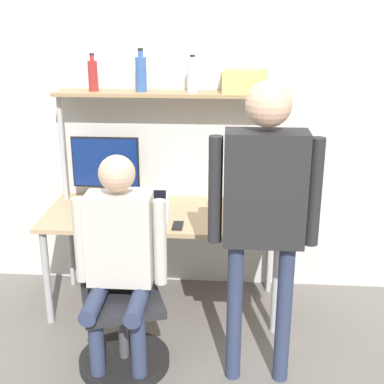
{
  "coord_description": "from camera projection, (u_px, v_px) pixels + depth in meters",
  "views": [
    {
      "loc": [
        0.45,
        -3.13,
        2.1
      ],
      "look_at": [
        0.24,
        -0.16,
        1.08
      ],
      "focal_mm": 50.0,
      "sensor_mm": 36.0,
      "label": 1
    }
  ],
  "objects": [
    {
      "name": "monitor",
      "position": [
        106.0,
        166.0,
        3.94
      ],
      "size": [
        0.5,
        0.19,
        0.49
      ],
      "color": "black",
      "rests_on": "desk"
    },
    {
      "name": "shelf_unit",
      "position": [
        167.0,
        125.0,
        3.84
      ],
      "size": [
        1.6,
        0.24,
        1.55
      ],
      "color": "#997A56",
      "rests_on": "ground_plane"
    },
    {
      "name": "person_standing",
      "position": [
        264.0,
        198.0,
        2.86
      ],
      "size": [
        0.6,
        0.24,
        1.77
      ],
      "color": "#2D3856",
      "rests_on": "ground_plane"
    },
    {
      "name": "cell_phone",
      "position": [
        178.0,
        226.0,
        3.56
      ],
      "size": [
        0.07,
        0.15,
        0.01
      ],
      "color": "black",
      "rests_on": "desk"
    },
    {
      "name": "storage_box",
      "position": [
        244.0,
        81.0,
        3.7
      ],
      "size": [
        0.31,
        0.2,
        0.16
      ],
      "color": "#DBCC66",
      "rests_on": "shelf_unit"
    },
    {
      "name": "ground_plane",
      "position": [
        159.0,
        333.0,
        3.66
      ],
      "size": [
        12.0,
        12.0,
        0.0
      ],
      "primitive_type": "plane",
      "color": "slate"
    },
    {
      "name": "laptop",
      "position": [
        145.0,
        213.0,
        3.62
      ],
      "size": [
        0.32,
        0.23,
        0.22
      ],
      "color": "#BCBCC1",
      "rests_on": "desk"
    },
    {
      "name": "wall_back",
      "position": [
        169.0,
        116.0,
        3.98
      ],
      "size": [
        8.0,
        0.06,
        2.7
      ],
      "color": "silver",
      "rests_on": "ground_plane"
    },
    {
      "name": "bottle_clear",
      "position": [
        192.0,
        76.0,
        3.71
      ],
      "size": [
        0.07,
        0.07,
        0.26
      ],
      "color": "silver",
      "rests_on": "shelf_unit"
    },
    {
      "name": "office_chair",
      "position": [
        122.0,
        321.0,
        3.28
      ],
      "size": [
        0.58,
        0.58,
        0.93
      ],
      "color": "black",
      "rests_on": "ground_plane"
    },
    {
      "name": "desk",
      "position": [
        164.0,
        222.0,
        3.82
      ],
      "size": [
        1.69,
        0.74,
        0.73
      ],
      "color": "tan",
      "rests_on": "ground_plane"
    },
    {
      "name": "bottle_blue",
      "position": [
        141.0,
        73.0,
        3.73
      ],
      "size": [
        0.08,
        0.08,
        0.3
      ],
      "color": "#335999",
      "rests_on": "shelf_unit"
    },
    {
      "name": "person_seated",
      "position": [
        119.0,
        249.0,
        3.07
      ],
      "size": [
        0.54,
        0.46,
        1.34
      ],
      "color": "#2D3856",
      "rests_on": "ground_plane"
    },
    {
      "name": "bottle_red",
      "position": [
        93.0,
        75.0,
        3.76
      ],
      "size": [
        0.07,
        0.07,
        0.26
      ],
      "color": "maroon",
      "rests_on": "shelf_unit"
    }
  ]
}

